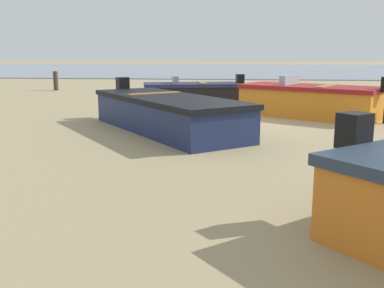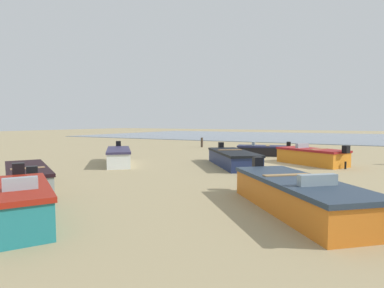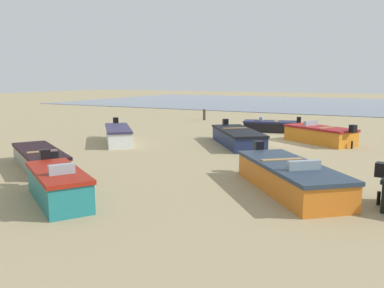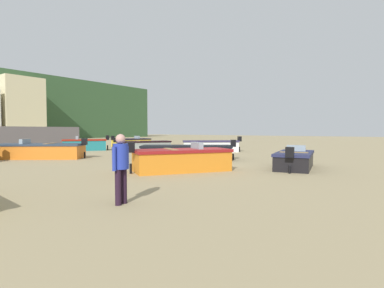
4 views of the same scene
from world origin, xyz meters
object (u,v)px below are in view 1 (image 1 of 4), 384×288
at_px(boat_navy_8, 166,113).
at_px(mooring_post_near_water, 56,81).
at_px(boat_black_7, 191,92).
at_px(boat_orange_3, 310,101).

height_order(boat_navy_8, mooring_post_near_water, boat_navy_8).
bearing_deg(boat_black_7, boat_orange_3, -144.42).
height_order(boat_black_7, boat_navy_8, boat_navy_8).
bearing_deg(boat_orange_3, boat_black_7, 79.62).
xyz_separation_m(boat_orange_3, mooring_post_near_water, (11.15, -8.15, -0.01)).
bearing_deg(boat_orange_3, mooring_post_near_water, 84.85).
relative_size(boat_black_7, boat_navy_8, 0.76).
relative_size(boat_orange_3, boat_navy_8, 0.83).
relative_size(boat_navy_8, mooring_post_near_water, 5.47).
bearing_deg(mooring_post_near_water, boat_black_7, 146.95).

